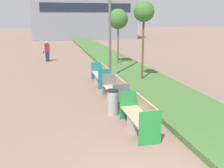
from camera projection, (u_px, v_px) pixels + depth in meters
planter_grass_strip at (126, 69)px, 16.83m from camera, size 2.80×120.00×0.18m
building_backdrop at (84, 11)px, 41.27m from camera, size 15.74×7.04×8.65m
bench_green_frame at (139, 119)px, 7.72m from camera, size 0.65×1.93×0.94m
bench_grey_frame at (116, 92)px, 10.45m from camera, size 0.65×1.92×0.94m
bench_teal_frame at (101, 76)px, 13.28m from camera, size 0.65×2.13×0.94m
litter_bin at (113, 102)px, 8.97m from camera, size 0.40×0.40×0.89m
sapling_tree_near at (144, 13)px, 12.78m from camera, size 1.03×1.03×4.08m
sapling_tree_far at (118, 19)px, 17.57m from camera, size 1.35×1.35×3.86m
pedestrian_walking at (47, 51)px, 20.00m from camera, size 0.53×0.24×1.56m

